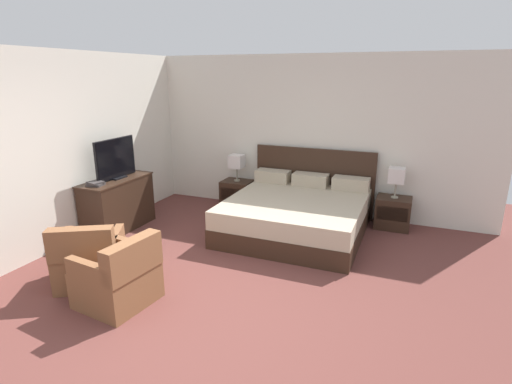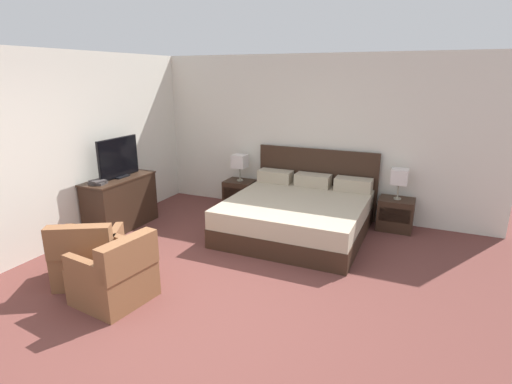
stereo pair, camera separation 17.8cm
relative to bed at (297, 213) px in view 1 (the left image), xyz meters
The scene contains 14 objects.
ground_plane 2.59m from the bed, 96.60° to the right, with size 10.68×10.68×0.00m, color brown.
wall_back 1.48m from the bed, 105.92° to the left, with size 6.34×0.06×2.64m, color silver.
wall_left 3.25m from the bed, 159.65° to the right, with size 0.06×5.36×2.64m, color silver.
bed is the anchor object (origin of this frame).
nightstand_left 1.53m from the bed, 151.23° to the left, with size 0.52×0.42×0.49m.
nightstand_right 1.53m from the bed, 28.77° to the left, with size 0.52×0.42×0.49m.
table_lamp_left 1.62m from the bed, 151.18° to the left, with size 0.24×0.24×0.47m.
table_lamp_right 1.62m from the bed, 28.82° to the left, with size 0.24×0.24×0.47m.
dresser 2.75m from the bed, 160.51° to the right, with size 0.50×1.19×0.80m.
tv 2.85m from the bed, 161.37° to the right, with size 0.18×0.81×0.61m.
book_red_cover 2.95m from the bed, 152.90° to the right, with size 0.21×0.18×0.04m, color #383333.
book_blue_cover 2.96m from the bed, 152.91° to the right, with size 0.19×0.18×0.02m, color #383333.
armchair_by_window 2.96m from the bed, 126.12° to the right, with size 0.93×0.94×0.76m.
armchair_companion 2.85m from the bed, 113.59° to the right, with size 0.77×0.76×0.76m.
Camera 1 is at (1.87, -2.95, 2.32)m, focal length 28.00 mm.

